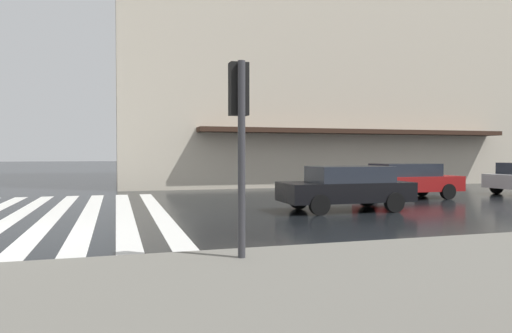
# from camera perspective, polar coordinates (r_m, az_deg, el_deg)

# --- Properties ---
(zebra_crossing) EXTENTS (13.00, 7.50, 0.01)m
(zebra_crossing) POSITION_cam_1_polar(r_m,az_deg,el_deg) (15.23, -25.12, -5.39)
(zebra_crossing) COLOR silver
(zebra_crossing) RESTS_ON ground_plane
(haussmann_block_corner) EXTENTS (16.94, 25.36, 21.08)m
(haussmann_block_corner) POSITION_cam_1_polar(r_m,az_deg,el_deg) (34.87, 5.60, 15.67)
(haussmann_block_corner) COLOR beige
(haussmann_block_corner) RESTS_ON ground_plane
(traffic_signal_post) EXTENTS (0.44, 0.30, 3.12)m
(traffic_signal_post) POSITION_cam_1_polar(r_m,az_deg,el_deg) (7.61, -2.00, 6.09)
(traffic_signal_post) COLOR #333338
(traffic_signal_post) RESTS_ON sidewalk_pavement
(car_red) EXTENTS (1.85, 4.10, 1.41)m
(car_red) POSITION_cam_1_polar(r_m,az_deg,el_deg) (19.97, 17.82, -1.53)
(car_red) COLOR maroon
(car_red) RESTS_ON ground_plane
(car_black) EXTENTS (1.85, 4.10, 1.41)m
(car_black) POSITION_cam_1_polar(r_m,az_deg,el_deg) (15.20, 10.87, -2.43)
(car_black) COLOR black
(car_black) RESTS_ON ground_plane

